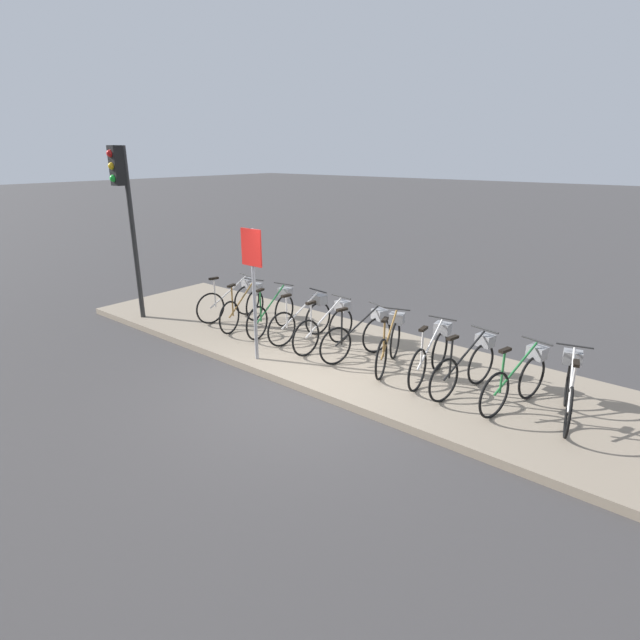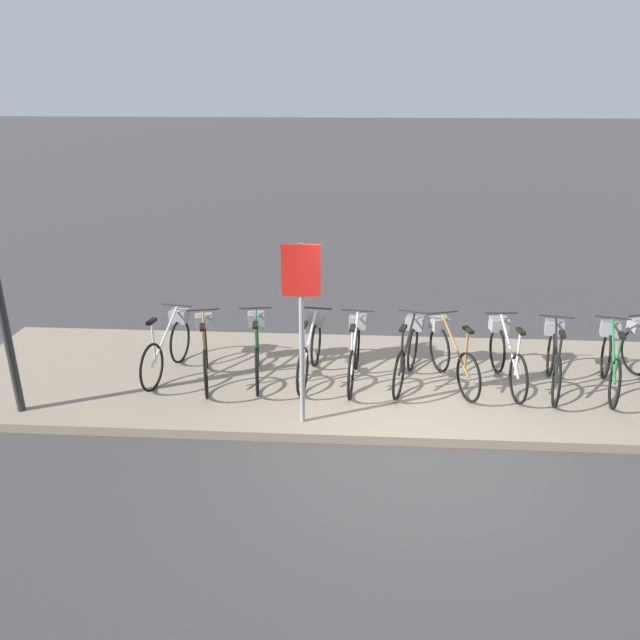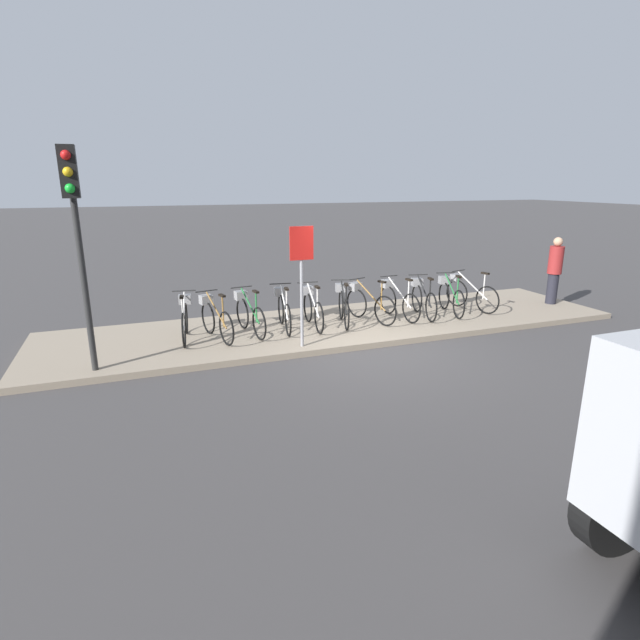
% 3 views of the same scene
% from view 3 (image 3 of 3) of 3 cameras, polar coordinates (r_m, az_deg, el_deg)
% --- Properties ---
extents(ground_plane, '(120.00, 120.00, 0.00)m').
position_cam_3_polar(ground_plane, '(9.68, 5.88, -3.31)').
color(ground_plane, '#423F3F').
extents(sidewalk, '(12.53, 3.06, 0.12)m').
position_cam_3_polar(sidewalk, '(10.99, 2.35, -0.60)').
color(sidewalk, gray).
rests_on(sidewalk, ground_plane).
extents(parked_bicycle_0, '(0.46, 1.55, 0.96)m').
position_cam_3_polar(parked_bicycle_0, '(10.09, -15.19, 0.25)').
color(parked_bicycle_0, black).
rests_on(parked_bicycle_0, sidewalk).
extents(parked_bicycle_1, '(0.53, 1.53, 0.96)m').
position_cam_3_polar(parked_bicycle_1, '(9.99, -11.94, 0.32)').
color(parked_bicycle_1, black).
rests_on(parked_bicycle_1, sidewalk).
extents(parked_bicycle_2, '(0.46, 1.55, 0.96)m').
position_cam_3_polar(parked_bicycle_2, '(10.23, -8.16, 0.86)').
color(parked_bicycle_2, black).
rests_on(parked_bicycle_2, sidewalk).
extents(parked_bicycle_3, '(0.46, 1.56, 0.96)m').
position_cam_3_polar(parked_bicycle_3, '(10.45, -4.20, 1.29)').
color(parked_bicycle_3, black).
rests_on(parked_bicycle_3, sidewalk).
extents(parked_bicycle_4, '(0.46, 1.57, 0.96)m').
position_cam_3_polar(parked_bicycle_4, '(10.57, -0.92, 1.51)').
color(parked_bicycle_4, black).
rests_on(parked_bicycle_4, sidewalk).
extents(parked_bicycle_5, '(0.58, 1.52, 0.96)m').
position_cam_3_polar(parked_bicycle_5, '(10.84, 2.67, 1.85)').
color(parked_bicycle_5, black).
rests_on(parked_bicycle_5, sidewalk).
extents(parked_bicycle_6, '(0.61, 1.51, 0.96)m').
position_cam_3_polar(parked_bicycle_6, '(11.08, 5.46, 2.09)').
color(parked_bicycle_6, black).
rests_on(parked_bicycle_6, sidewalk).
extents(parked_bicycle_7, '(0.46, 1.56, 0.96)m').
position_cam_3_polar(parked_bicycle_7, '(11.43, 8.78, 2.41)').
color(parked_bicycle_7, black).
rests_on(parked_bicycle_7, sidewalk).
extents(parked_bicycle_8, '(0.49, 1.54, 0.96)m').
position_cam_3_polar(parked_bicycle_8, '(11.68, 11.63, 2.55)').
color(parked_bicycle_8, black).
rests_on(parked_bicycle_8, sidewalk).
extents(parked_bicycle_9, '(0.53, 1.53, 0.96)m').
position_cam_3_polar(parked_bicycle_9, '(12.08, 14.62, 2.80)').
color(parked_bicycle_9, black).
rests_on(parked_bicycle_9, sidewalk).
extents(parked_bicycle_10, '(0.54, 1.53, 0.96)m').
position_cam_3_polar(parked_bicycle_10, '(12.55, 16.63, 3.11)').
color(parked_bicycle_10, black).
rests_on(parked_bicycle_10, sidewalk).
extents(pedestrian, '(0.34, 0.34, 1.67)m').
position_cam_3_polar(pedestrian, '(13.82, 25.24, 5.28)').
color(pedestrian, '#23232D').
rests_on(pedestrian, sidewalk).
extents(traffic_light, '(0.24, 0.40, 3.51)m').
position_cam_3_polar(traffic_light, '(8.46, -26.25, 10.78)').
color(traffic_light, '#2D2D2D').
rests_on(traffic_light, sidewalk).
extents(sign_post, '(0.44, 0.07, 2.24)m').
position_cam_3_polar(sign_post, '(9.05, -2.12, 6.18)').
color(sign_post, '#99999E').
rests_on(sign_post, sidewalk).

